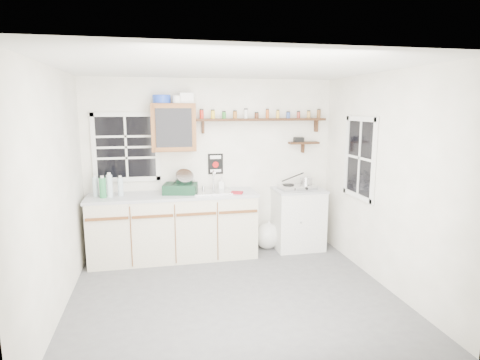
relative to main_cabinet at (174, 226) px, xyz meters
name	(u,v)px	position (x,y,z in m)	size (l,w,h in m)	color
room	(233,187)	(0.58, -1.30, 0.79)	(3.64, 3.24, 2.54)	#4A4A4D
main_cabinet	(174,226)	(0.00, 0.00, 0.00)	(2.31, 0.63, 0.92)	#B9B29A
right_cabinet	(298,218)	(1.83, 0.03, -0.01)	(0.73, 0.57, 0.91)	beige
sink	(212,191)	(0.54, 0.01, 0.47)	(0.52, 0.44, 0.29)	#B4B4B8
upper_cabinet	(173,127)	(0.03, 0.14, 1.36)	(0.60, 0.32, 0.65)	brown
upper_cabinet_clutter	(172,99)	(0.02, 0.14, 1.75)	(0.54, 0.24, 0.14)	#1A3AAD
spice_shelf	(261,119)	(1.30, 0.21, 1.47)	(1.91, 0.18, 0.35)	black
secondary_shelf	(302,142)	(1.94, 0.22, 1.12)	(0.45, 0.16, 0.24)	black
warning_sign	(216,164)	(0.63, 0.29, 0.82)	(0.22, 0.02, 0.30)	black
window_back	(126,147)	(-0.62, 0.29, 1.09)	(0.93, 0.03, 0.98)	black
window_right	(360,158)	(2.37, -0.75, 0.99)	(0.03, 0.78, 1.08)	black
water_bottles	(107,187)	(-0.87, 0.00, 0.60)	(0.40, 0.18, 0.33)	#A9BEC6
dish_rack	(182,186)	(0.12, 0.03, 0.57)	(0.51, 0.43, 0.34)	#10311E
soap_bottle	(222,183)	(0.70, 0.17, 0.55)	(0.08, 0.08, 0.18)	white
rag	(237,193)	(0.86, -0.15, 0.47)	(0.16, 0.14, 0.02)	maroon
hotplate	(297,187)	(1.80, 0.01, 0.48)	(0.56, 0.34, 0.08)	#B4B4B8
saucepan	(305,181)	(1.93, 0.01, 0.57)	(0.40, 0.30, 0.19)	#B4B4B8
trash_bag	(268,236)	(1.39, 0.10, -0.27)	(0.40, 0.36, 0.46)	silver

